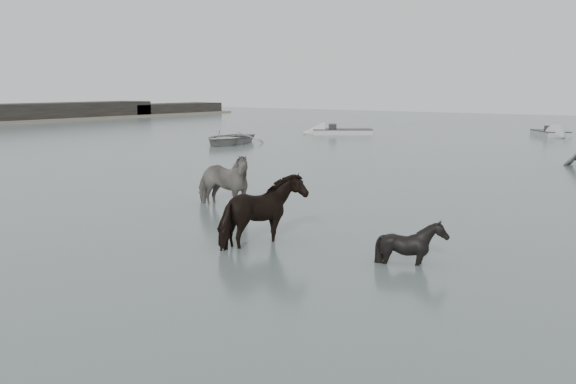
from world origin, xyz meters
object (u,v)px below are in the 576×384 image
object	(u,v)px
pony_pinto	(222,175)
rowboat_lead	(228,136)
pony_black	(412,234)
pony_dark	(265,206)

from	to	relation	value
pony_pinto	rowboat_lead	xyz separation A→B (m)	(-13.04, 15.07, -0.43)
pony_pinto	pony_black	world-z (taller)	pony_pinto
pony_dark	pony_pinto	bearing A→B (deg)	39.67
pony_pinto	rowboat_lead	world-z (taller)	pony_pinto
pony_pinto	pony_dark	size ratio (longest dim) A/B	1.24
pony_dark	pony_black	world-z (taller)	pony_dark
pony_pinto	pony_black	size ratio (longest dim) A/B	1.77
rowboat_lead	pony_pinto	bearing A→B (deg)	-63.20
pony_black	pony_dark	bearing A→B (deg)	115.19
pony_black	rowboat_lead	distance (m)	26.51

